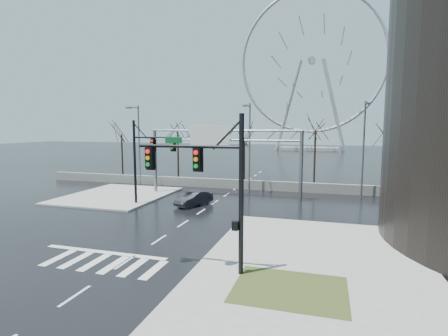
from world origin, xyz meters
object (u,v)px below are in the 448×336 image
at_px(car, 194,199).
at_px(signal_mast_near, 214,178).
at_px(signal_mast_far, 145,154).
at_px(ferris_wheel, 312,67).
at_px(sign_gantry, 220,148).

bearing_deg(car, signal_mast_near, -42.92).
distance_m(signal_mast_far, ferris_wheel, 89.30).
xyz_separation_m(ferris_wheel, car, (-6.47, -84.90, -25.47)).
bearing_deg(signal_mast_near, sign_gantry, 106.19).
height_order(signal_mast_near, signal_mast_far, same).
relative_size(signal_mast_far, car, 2.00).
distance_m(sign_gantry, car, 6.73).
distance_m(ferris_wheel, car, 88.88).
distance_m(signal_mast_near, ferris_wheel, 101.29).
relative_size(signal_mast_near, car, 2.00).
bearing_deg(signal_mast_far, ferris_wheel, 82.80).
bearing_deg(ferris_wheel, signal_mast_far, -97.20).
height_order(signal_mast_near, car, signal_mast_near).
bearing_deg(car, sign_gantry, 99.32).
bearing_deg(signal_mast_far, signal_mast_near, -49.74).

